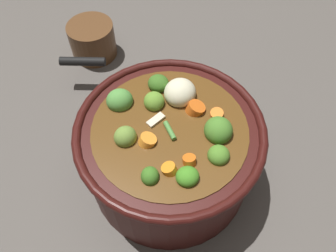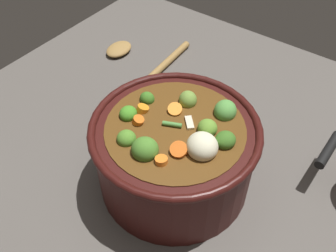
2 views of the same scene
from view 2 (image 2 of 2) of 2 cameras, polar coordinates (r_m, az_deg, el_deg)
ground_plane at (r=0.73m, az=0.92°, el=-7.91°), size 1.10×1.10×0.00m
cooking_pot at (r=0.67m, az=1.02°, el=-4.01°), size 0.29×0.29×0.17m
wooden_spoon at (r=1.00m, az=-4.44°, el=10.22°), size 0.24×0.18×0.02m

